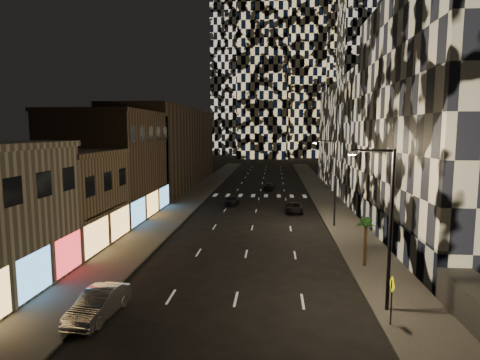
% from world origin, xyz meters
% --- Properties ---
extents(sidewalk_left, '(4.00, 120.00, 0.15)m').
position_xyz_m(sidewalk_left, '(-10.00, 50.00, 0.07)').
color(sidewalk_left, '#47443F').
rests_on(sidewalk_left, ground).
extents(sidewalk_right, '(4.00, 120.00, 0.15)m').
position_xyz_m(sidewalk_right, '(10.00, 50.00, 0.07)').
color(sidewalk_right, '#47443F').
rests_on(sidewalk_right, ground).
extents(curb_left, '(0.20, 120.00, 0.15)m').
position_xyz_m(curb_left, '(-7.90, 50.00, 0.07)').
color(curb_left, '#4C4C47').
rests_on(curb_left, ground).
extents(curb_right, '(0.20, 120.00, 0.15)m').
position_xyz_m(curb_right, '(7.90, 50.00, 0.07)').
color(curb_right, '#4C4C47').
rests_on(curb_right, ground).
extents(retail_tan, '(10.00, 10.00, 8.00)m').
position_xyz_m(retail_tan, '(-17.00, 21.00, 4.00)').
color(retail_tan, '#796148').
rests_on(retail_tan, ground).
extents(retail_brown, '(10.00, 15.00, 12.00)m').
position_xyz_m(retail_brown, '(-17.00, 33.50, 6.00)').
color(retail_brown, brown).
rests_on(retail_brown, ground).
extents(retail_filler_left, '(10.00, 40.00, 14.00)m').
position_xyz_m(retail_filler_left, '(-17.00, 60.00, 7.00)').
color(retail_filler_left, brown).
rests_on(retail_filler_left, ground).
extents(midrise_base, '(0.60, 25.00, 3.00)m').
position_xyz_m(midrise_base, '(12.30, 24.50, 1.50)').
color(midrise_base, '#383838').
rests_on(midrise_base, ground).
extents(midrise_filler_right, '(16.00, 40.00, 18.00)m').
position_xyz_m(midrise_filler_right, '(20.00, 57.00, 9.00)').
color(midrise_filler_right, '#232326').
rests_on(midrise_filler_right, ground).
extents(tower_right_mid, '(20.00, 20.00, 100.00)m').
position_xyz_m(tower_right_mid, '(35.00, 135.00, 50.00)').
color(tower_right_mid, black).
rests_on(tower_right_mid, ground).
extents(tower_left_back, '(24.00, 24.00, 120.00)m').
position_xyz_m(tower_left_back, '(-12.00, 165.00, 60.00)').
color(tower_left_back, black).
rests_on(tower_left_back, ground).
extents(tower_center_low, '(18.00, 18.00, 95.00)m').
position_xyz_m(tower_center_low, '(-2.00, 140.00, 47.50)').
color(tower_center_low, black).
rests_on(tower_center_low, ground).
extents(streetlight_near, '(2.55, 0.25, 9.00)m').
position_xyz_m(streetlight_near, '(8.35, 10.00, 5.35)').
color(streetlight_near, black).
rests_on(streetlight_near, sidewalk_right).
extents(streetlight_far, '(2.55, 0.25, 9.00)m').
position_xyz_m(streetlight_far, '(8.35, 30.00, 5.35)').
color(streetlight_far, black).
rests_on(streetlight_far, sidewalk_right).
extents(car_silver_parked, '(2.09, 4.82, 1.54)m').
position_xyz_m(car_silver_parked, '(-7.20, 7.99, 0.77)').
color(car_silver_parked, '#97979C').
rests_on(car_silver_parked, ground).
extents(car_dark_midlane, '(1.92, 4.00, 1.32)m').
position_xyz_m(car_dark_midlane, '(-3.50, 41.79, 0.66)').
color(car_dark_midlane, black).
rests_on(car_dark_midlane, ground).
extents(car_dark_oncoming, '(2.09, 4.17, 1.16)m').
position_xyz_m(car_dark_oncoming, '(1.39, 57.07, 0.58)').
color(car_dark_oncoming, black).
rests_on(car_dark_oncoming, ground).
extents(car_dark_rightlane, '(2.04, 4.37, 1.21)m').
position_xyz_m(car_dark_rightlane, '(4.80, 37.28, 0.61)').
color(car_dark_rightlane, black).
rests_on(car_dark_rightlane, ground).
extents(ped_sign, '(0.08, 0.86, 2.58)m').
position_xyz_m(ped_sign, '(8.30, 8.21, 1.89)').
color(ped_sign, black).
rests_on(ped_sign, sidewalk_right).
extents(palm_tree, '(1.86, 1.81, 3.63)m').
position_xyz_m(palm_tree, '(9.00, 17.44, 3.15)').
color(palm_tree, '#47331E').
rests_on(palm_tree, sidewalk_right).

